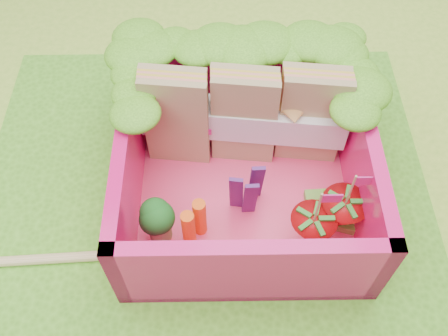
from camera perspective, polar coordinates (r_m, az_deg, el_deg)
name	(u,v)px	position (r m, az deg, el deg)	size (l,w,h in m)	color
ground	(205,214)	(2.86, -2.21, -5.27)	(14.00, 14.00, 0.00)	#8FC437
placemat	(205,213)	(2.85, -2.22, -5.12)	(2.60, 2.60, 0.03)	#54A725
bento_floor	(243,190)	(2.88, 2.22, -2.54)	(1.30, 1.30, 0.05)	#FF4174
bento_box	(245,165)	(2.67, 2.40, 0.33)	(1.30, 1.30, 0.55)	#EE146C
lettuce_ruffle	(243,55)	(2.75, 2.24, 12.79)	(1.43, 0.83, 0.11)	#398217
sandwich_stack	(244,117)	(2.77, 2.35, 5.88)	(1.15, 0.29, 0.63)	tan
broccoli	(157,218)	(2.56, -7.62, -5.66)	(0.31, 0.31, 0.27)	#71B055
carrot_sticks	(194,223)	(2.58, -3.43, -6.35)	(0.13, 0.14, 0.28)	orange
purple_wedges	(248,191)	(2.62, 2.71, -2.66)	(0.18, 0.13, 0.38)	#50195A
strawberry_left	(311,230)	(2.61, 9.93, -7.00)	(0.24, 0.24, 0.48)	red
strawberry_right	(342,214)	(2.69, 13.28, -5.13)	(0.24, 0.24, 0.48)	red
snap_peas	(335,209)	(2.82, 12.62, -4.62)	(0.33, 0.30, 0.05)	#55AF37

